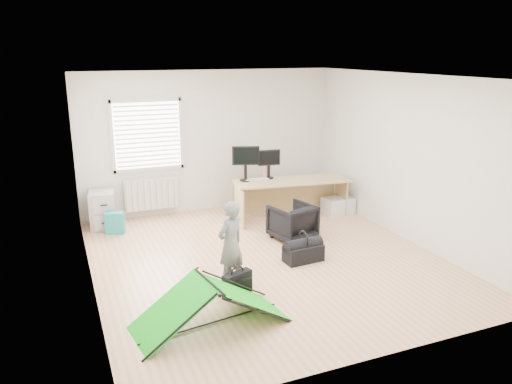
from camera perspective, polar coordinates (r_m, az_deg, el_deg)
name	(u,v)px	position (r m, az deg, el deg)	size (l,w,h in m)	color
ground	(266,259)	(7.62, 1.15, -7.65)	(5.50, 5.50, 0.00)	tan
back_wall	(210,141)	(9.72, -5.29, 5.78)	(5.00, 0.02, 2.70)	silver
window	(147,135)	(9.38, -12.31, 6.35)	(1.20, 0.06, 1.20)	silver
radiator	(151,194)	(9.58, -11.88, -0.18)	(1.00, 0.12, 0.60)	silver
desk	(292,199)	(9.37, 4.10, -0.78)	(2.13, 0.68, 0.73)	tan
filing_cabinet	(103,209)	(9.26, -17.12, -1.89)	(0.43, 0.57, 0.66)	#ACAEB2
monitor_left	(245,168)	(9.15, -1.22, 2.74)	(0.50, 0.11, 0.48)	black
monitor_right	(269,168)	(9.34, 1.45, 2.77)	(0.42, 0.09, 0.40)	black
keyboard	(257,179)	(9.26, 0.07, 1.45)	(0.45, 0.15, 0.02)	beige
thermos	(265,171)	(9.34, 1.06, 2.36)	(0.08, 0.08, 0.27)	#A95E79
office_chair	(292,222)	(8.32, 4.16, -3.42)	(0.64, 0.66, 0.60)	black
person	(231,244)	(6.59, -2.92, -5.99)	(0.43, 0.28, 1.18)	slate
kite	(210,303)	(5.84, -5.27, -12.54)	(1.74, 0.77, 0.54)	#12C618
storage_crate	(338,205)	(9.78, 9.34, -1.51)	(0.55, 0.39, 0.31)	silver
tote_bag	(115,223)	(8.91, -15.84, -3.44)	(0.32, 0.14, 0.38)	teal
laptop_bag	(237,284)	(6.52, -2.16, -10.44)	(0.41, 0.12, 0.31)	black
white_box	(220,283)	(6.80, -4.13, -10.31)	(0.10, 0.10, 0.10)	silver
duffel_bag	(303,253)	(7.53, 5.42, -6.98)	(0.58, 0.29, 0.25)	black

